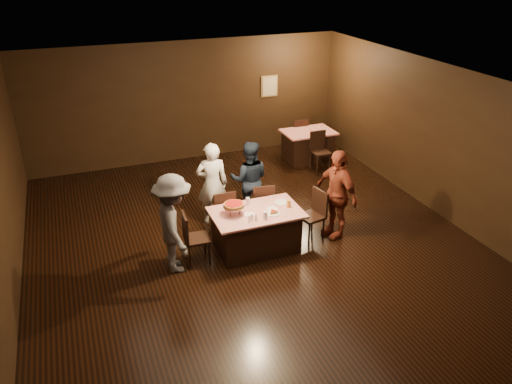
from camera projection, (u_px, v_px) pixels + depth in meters
room at (262, 143)px, 8.03m from camera, size 10.00×10.04×3.02m
main_table at (256, 230)px, 8.98m from camera, size 1.60×1.00×0.77m
back_table at (308, 145)px, 12.85m from camera, size 1.30×0.90×0.77m
chair_far_left at (222, 211)px, 9.44m from camera, size 0.43×0.43×0.95m
chair_far_right at (262, 204)px, 9.70m from camera, size 0.47×0.47×0.95m
chair_end_left at (197, 238)px, 8.58m from camera, size 0.44×0.44×0.95m
chair_end_right at (311, 215)px, 9.30m from camera, size 0.50×0.50×0.95m
chair_back_near at (321, 151)px, 12.23m from camera, size 0.42×0.42×0.95m
chair_back_far at (298, 135)px, 13.32m from camera, size 0.44×0.44×0.95m
diner_white_jacket at (212, 184)px, 9.67m from camera, size 0.68×0.52×1.69m
diner_navy_hoodie at (249, 180)px, 9.95m from camera, size 0.95×0.85×1.61m
diner_grey_knit at (174, 224)px, 8.21m from camera, size 0.65×1.13×1.74m
diner_red_shirt at (336, 194)px, 9.23m from camera, size 0.64×1.08×1.73m
pizza_stand at (234, 205)px, 8.64m from camera, size 0.38×0.38×0.22m
plate_with_slice at (273, 212)px, 8.73m from camera, size 0.25×0.25×0.06m
plate_empty at (281, 202)px, 9.11m from camera, size 0.25×0.25×0.01m
glass_front_left at (265, 215)px, 8.54m from camera, size 0.08×0.08×0.14m
glass_amber at (289, 204)px, 8.93m from camera, size 0.08×0.08×0.14m
glass_back at (248, 201)px, 9.01m from camera, size 0.08×0.08×0.14m
condiments at (253, 218)px, 8.49m from camera, size 0.17×0.10×0.09m
napkin_center at (272, 209)px, 8.91m from camera, size 0.19×0.19×0.01m
napkin_left at (249, 214)px, 8.72m from camera, size 0.21×0.21×0.01m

